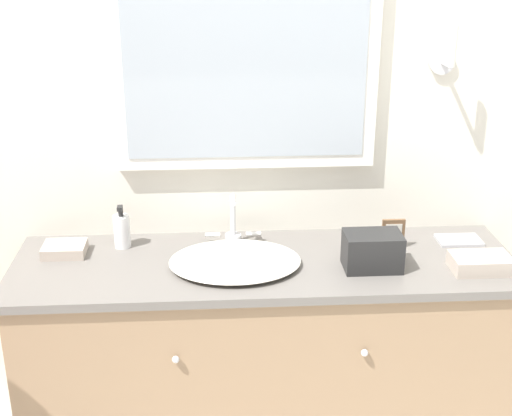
% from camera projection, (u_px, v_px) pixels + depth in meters
% --- Properties ---
extents(wall_back, '(8.00, 0.18, 2.55)m').
position_uv_depth(wall_back, '(259.00, 122.00, 2.60)').
color(wall_back, silver).
rests_on(wall_back, ground_plane).
extents(vanity_counter, '(1.76, 0.55, 0.86)m').
position_uv_depth(vanity_counter, '(265.00, 366.00, 2.63)').
color(vanity_counter, '#937556').
rests_on(vanity_counter, ground_plane).
extents(sink_basin, '(0.45, 0.41, 0.19)m').
position_uv_depth(sink_basin, '(235.00, 260.00, 2.44)').
color(sink_basin, silver).
rests_on(sink_basin, vanity_counter).
extents(soap_bottle, '(0.06, 0.06, 0.16)m').
position_uv_depth(soap_bottle, '(122.00, 230.00, 2.57)').
color(soap_bottle, white).
rests_on(soap_bottle, vanity_counter).
extents(appliance_box, '(0.19, 0.13, 0.13)m').
position_uv_depth(appliance_box, '(373.00, 251.00, 2.40)').
color(appliance_box, black).
rests_on(appliance_box, vanity_counter).
extents(picture_frame, '(0.08, 0.01, 0.11)m').
position_uv_depth(picture_frame, '(393.00, 234.00, 2.56)').
color(picture_frame, brown).
rests_on(picture_frame, vanity_counter).
extents(hand_towel_near_sink, '(0.20, 0.13, 0.05)m').
position_uv_depth(hand_towel_near_sink, '(481.00, 263.00, 2.40)').
color(hand_towel_near_sink, '#B7A899').
rests_on(hand_towel_near_sink, vanity_counter).
extents(hand_towel_far_corner, '(0.15, 0.12, 0.04)m').
position_uv_depth(hand_towel_far_corner, '(65.00, 249.00, 2.52)').
color(hand_towel_far_corner, '#B7A899').
rests_on(hand_towel_far_corner, vanity_counter).
extents(metal_tray, '(0.16, 0.11, 0.01)m').
position_uv_depth(metal_tray, '(459.00, 240.00, 2.63)').
color(metal_tray, '#ADADB2').
rests_on(metal_tray, vanity_counter).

